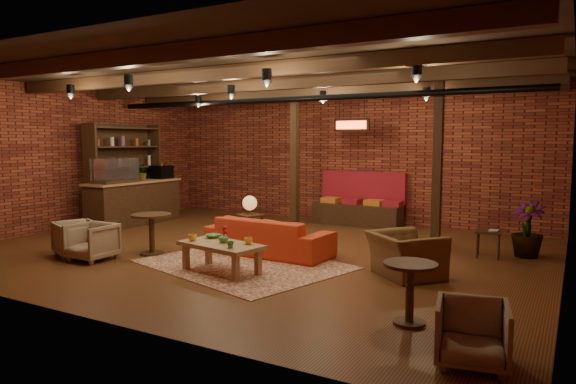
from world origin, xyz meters
The scene contains 28 objects.
floor centered at (0.00, 0.00, 0.00)m, with size 10.00×10.00×0.00m, color #3B1D0E.
ceiling centered at (0.00, 0.00, 3.20)m, with size 10.00×8.00×0.02m, color black.
wall_back centered at (0.00, 4.00, 1.60)m, with size 10.00×0.02×3.20m, color maroon.
wall_front centered at (0.00, -4.00, 1.60)m, with size 10.00×0.02×3.20m, color maroon.
wall_left centered at (-5.00, 0.00, 1.60)m, with size 0.02×8.00×3.20m, color maroon.
wall_right centered at (5.00, 0.00, 1.60)m, with size 0.02×8.00×3.20m, color maroon.
ceiling_beams centered at (0.00, 0.00, 3.08)m, with size 9.80×6.40×0.22m, color black, non-canonical shape.
ceiling_pipe centered at (0.00, 1.60, 2.85)m, with size 0.12×0.12×9.60m, color black.
post_left centered at (-0.60, 2.60, 1.60)m, with size 0.16×0.16×3.20m, color black.
post_right centered at (2.80, 2.00, 1.60)m, with size 0.16×0.16×3.20m, color black.
service_counter centered at (-4.10, 1.00, 0.80)m, with size 0.80×2.50×1.60m, color black, non-canonical shape.
plant_counter centered at (-4.00, 1.20, 1.22)m, with size 0.35×0.39×0.30m, color #337F33.
shelving_hutch centered at (-4.50, 1.10, 1.20)m, with size 0.52×2.00×2.40m, color black, non-canonical shape.
banquette centered at (0.60, 3.55, 0.50)m, with size 2.10×0.70×1.00m, color #A71B2D, non-canonical shape.
service_sign centered at (0.60, 3.10, 2.35)m, with size 0.86×0.06×0.30m, color #FF4219.
ceiling_spotlights centered at (0.00, 0.00, 2.86)m, with size 6.40×4.40×0.28m, color black, non-canonical shape.
rug centered at (0.46, -1.05, 0.01)m, with size 3.10×2.37×0.01m, color maroon.
sofa centered at (0.44, -0.23, 0.33)m, with size 2.26×0.88×0.66m, color red.
coffee_table centered at (0.45, -1.62, 0.40)m, with size 1.41×0.88×0.70m.
side_table_lamp centered at (-0.53, 0.63, 0.69)m, with size 0.57×0.57×0.91m.
round_table_left centered at (-1.37, -1.22, 0.49)m, with size 0.69×0.69×0.72m.
armchair_a centered at (-2.46, -1.95, 0.33)m, with size 0.65×0.61×0.67m, color #B8B08F.
armchair_b centered at (-1.92, -2.04, 0.34)m, with size 0.67×0.62×0.69m, color #B8B08F.
armchair_right centered at (2.96, -0.49, 0.44)m, with size 1.00×0.65×0.87m, color brown.
side_table_book centered at (3.83, 1.45, 0.43)m, with size 0.46×0.46×0.49m.
round_table_right centered at (3.58, -2.41, 0.46)m, with size 0.59×0.59×0.69m.
armchair_far centered at (4.36, -3.14, 0.32)m, with size 0.62×0.58×0.64m, color #B8B08F.
plant_tall centered at (4.40, 1.81, 1.44)m, with size 1.61×1.61×2.88m, color #4C7F4C.
Camera 1 is at (5.10, -7.78, 2.00)m, focal length 32.00 mm.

